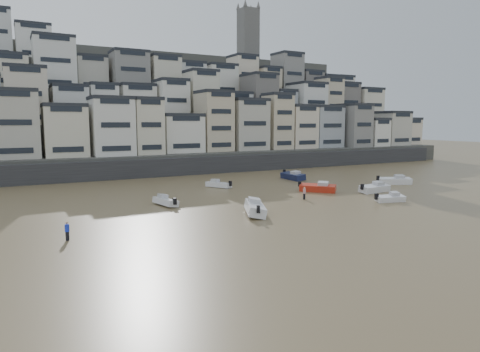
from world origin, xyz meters
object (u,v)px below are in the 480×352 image
boat_e (318,187)px  boat_f (165,200)px  boat_g (395,179)px  boat_i (293,175)px  person_pink (304,193)px  boat_h (219,183)px  boat_c (255,207)px  person_blue (67,231)px  boat_b (390,197)px  boat_d (375,187)px

boat_e → boat_f: bearing=-132.9°
boat_g → boat_i: bearing=159.7°
person_pink → boat_i: bearing=59.0°
boat_h → boat_f: bearing=100.2°
boat_c → person_blue: boat_c is taller
boat_i → boat_e: boat_i is taller
boat_g → boat_c: bearing=-136.6°
boat_i → person_pink: size_ratio=3.69×
boat_b → boat_g: size_ratio=0.73×
boat_i → person_blue: size_ratio=3.69×
boat_g → boat_f: size_ratio=1.27×
boat_h → boat_c: bearing=136.1°
boat_h → person_pink: size_ratio=2.78×
boat_c → boat_d: boat_c is taller
boat_f → person_blue: (-13.03, -11.44, 0.22)m
boat_g → boat_f: (-40.66, 0.58, -0.18)m
boat_g → boat_e: size_ratio=1.02×
boat_g → boat_e: bearing=-152.0°
boat_g → boat_h: (-28.10, 11.15, -0.17)m
boat_b → boat_h: 26.83m
boat_f → boat_i: bearing=-77.7°
boat_g → boat_f: boat_g is taller
person_pink → boat_e: bearing=36.5°
boat_e → person_blue: bearing=-115.0°
boat_b → boat_d: size_ratio=0.75×
boat_i → boat_c: size_ratio=0.98×
boat_d → person_blue: 44.78m
boat_b → boat_e: boat_e is taller
boat_d → person_pink: size_ratio=3.38×
boat_i → boat_h: boat_i is taller
boat_b → boat_h: (-14.66, 22.47, 0.06)m
boat_h → person_pink: person_pink is taller
person_blue → boat_b: bearing=-0.6°
person_pink → boat_b: bearing=-37.7°
boat_f → boat_b: bearing=-125.0°
boat_c → boat_f: size_ratio=1.37×
boat_e → boat_c: bearing=-102.0°
boat_f → boat_e: boat_e is taller
boat_d → boat_f: bearing=166.1°
boat_e → boat_d: bearing=17.6°
boat_b → person_blue: size_ratio=2.54×
boat_i → boat_c: bearing=-40.7°
boat_e → person_pink: size_ratio=3.41×
boat_e → boat_h: (-11.41, 11.26, -0.15)m
boat_c → person_pink: bearing=-41.1°
person_pink → boat_c: bearing=-155.1°
boat_f → boat_h: (12.56, 10.57, 0.01)m
boat_b → person_blue: person_blue is taller
boat_e → person_blue: (-37.00, -10.75, 0.06)m
boat_h → boat_g: bearing=-141.5°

